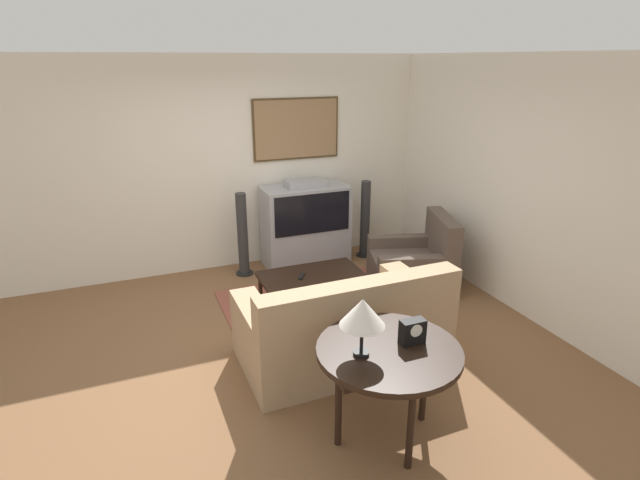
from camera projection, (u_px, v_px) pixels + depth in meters
ground_plane at (282, 340)px, 4.96m from camera, size 12.00×12.00×0.00m
wall_back at (229, 165)px, 6.36m from camera, size 12.00×0.10×2.70m
wall_right at (509, 184)px, 5.43m from camera, size 0.06×12.00×2.70m
area_rug at (314, 303)px, 5.70m from camera, size 2.01×1.41×0.01m
tv at (305, 225)px, 6.64m from camera, size 1.12×0.54×1.16m
couch at (344, 329)px, 4.53m from camera, size 1.83×1.02×0.93m
armchair at (415, 265)px, 6.04m from camera, size 1.14×1.11×0.89m
coffee_table at (311, 277)px, 5.50m from camera, size 1.12×0.58×0.41m
console_table at (389, 357)px, 3.47m from camera, size 1.02×1.02×0.75m
table_lamp at (362, 313)px, 3.27m from camera, size 0.31×0.31×0.42m
mantel_clock at (412, 332)px, 3.48m from camera, size 0.18×0.10×0.18m
remote at (302, 276)px, 5.39m from camera, size 0.12×0.16×0.02m
speaker_tower_left at (243, 237)px, 6.31m from camera, size 0.22×0.22×1.08m
speaker_tower_right at (365, 221)px, 6.92m from camera, size 0.22×0.22×1.08m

